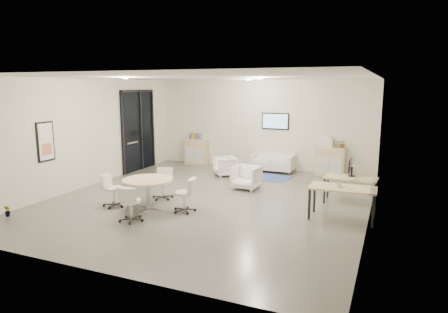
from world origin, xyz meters
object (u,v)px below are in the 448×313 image
sideboard_right (330,161)px  desk_front (343,191)px  loveseat (273,163)px  armchair_left (225,165)px  round_table (148,182)px  desk_rear (351,180)px  armchair_right (246,176)px  sideboard_left (197,152)px

sideboard_right → desk_front: size_ratio=0.66×
loveseat → armchair_left: bearing=-134.7°
round_table → desk_rear: bearing=28.7°
desk_rear → desk_front: size_ratio=0.92×
armchair_left → loveseat: bearing=93.3°
armchair_right → sideboard_left: bearing=141.1°
sideboard_left → loveseat: size_ratio=0.66×
sideboard_right → desk_rear: bearing=-72.4°
sideboard_left → desk_front: sideboard_left is taller
armchair_left → round_table: bearing=-45.6°
armchair_left → desk_rear: 4.54m
sideboard_right → round_table: sideboard_right is taller
armchair_left → desk_rear: (4.21, -1.68, 0.26)m
loveseat → armchair_left: 1.83m
loveseat → round_table: size_ratio=1.19×
loveseat → desk_rear: 4.18m
sideboard_right → loveseat: bearing=-176.7°
armchair_left → desk_rear: size_ratio=0.52×
armchair_right → desk_rear: (2.96, -0.30, 0.23)m
sideboard_right → desk_rear: (0.97, -3.08, 0.13)m
armchair_right → desk_front: armchair_right is taller
desk_front → armchair_right: bearing=148.6°
sideboard_right → round_table: 6.58m
round_table → armchair_left: bearing=86.0°
desk_rear → sideboard_left: bearing=156.3°
desk_front → round_table: (-4.47, -1.04, -0.01)m
armchair_right → round_table: size_ratio=0.61×
armchair_left → round_table: (-0.29, -4.15, 0.32)m
loveseat → desk_front: desk_front is taller
desk_rear → sideboard_right: bearing=111.1°
sideboard_right → armchair_right: sideboard_right is taller
sideboard_left → loveseat: bearing=-2.2°
round_table → armchair_right: bearing=60.8°
armchair_left → desk_front: bearing=11.7°
desk_rear → round_table: bearing=-147.7°
loveseat → desk_front: size_ratio=1.01×
desk_front → round_table: size_ratio=1.18×
armchair_left → desk_rear: bearing=26.7°
armchair_right → round_table: 3.18m
sideboard_left → desk_front: (5.95, -4.52, 0.19)m
loveseat → armchair_right: armchair_right is taller
sideboard_left → armchair_right: size_ratio=1.29×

